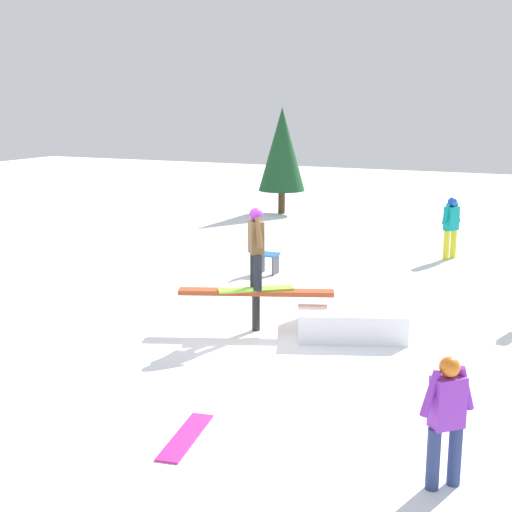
# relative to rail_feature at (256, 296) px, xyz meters

# --- Properties ---
(ground_plane) EXTENTS (60.00, 60.00, 0.00)m
(ground_plane) POSITION_rel_rail_feature_xyz_m (0.00, 0.00, -0.62)
(ground_plane) COLOR white
(rail_feature) EXTENTS (2.60, 1.25, 0.73)m
(rail_feature) POSITION_rel_rail_feature_xyz_m (0.00, 0.00, 0.00)
(rail_feature) COLOR black
(rail_feature) RESTS_ON ground
(snow_kicker_ramp) EXTENTS (2.23, 2.06, 0.49)m
(snow_kicker_ramp) POSITION_rel_rail_feature_xyz_m (-1.51, -0.60, -0.38)
(snow_kicker_ramp) COLOR white
(snow_kicker_ramp) RESTS_ON ground
(main_rider_on_rail) EXTENTS (1.22, 0.99, 1.43)m
(main_rider_on_rail) POSITION_rel_rail_feature_xyz_m (0.00, 0.00, 0.83)
(main_rider_on_rail) COLOR #8CD436
(main_rider_on_rail) RESTS_ON rail_feature
(bystander_teal) EXTENTS (0.40, 0.66, 1.56)m
(bystander_teal) POSITION_rel_rail_feature_xyz_m (-2.04, -7.28, 0.25)
(bystander_teal) COLOR gold
(bystander_teal) RESTS_ON ground
(bystander_purple) EXTENTS (0.51, 0.50, 1.42)m
(bystander_purple) POSITION_rel_rail_feature_xyz_m (-3.91, 3.87, 0.18)
(bystander_purple) COLOR navy
(bystander_purple) RESTS_ON ground
(loose_snowboard_magenta) EXTENTS (0.49, 1.29, 0.02)m
(loose_snowboard_magenta) POSITION_rel_rail_feature_xyz_m (-0.94, 4.04, -0.61)
(loose_snowboard_magenta) COLOR #D4278F
(loose_snowboard_magenta) RESTS_ON ground
(folding_chair) EXTENTS (0.45, 0.45, 0.88)m
(folding_chair) POSITION_rel_rail_feature_xyz_m (1.53, -3.88, -0.21)
(folding_chair) COLOR #3F3F44
(folding_chair) RESTS_ON ground
(pine_tree_near) EXTENTS (1.63, 1.63, 3.70)m
(pine_tree_near) POSITION_rel_rail_feature_xyz_m (4.69, -12.36, 1.63)
(pine_tree_near) COLOR #4C331E
(pine_tree_near) RESTS_ON ground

